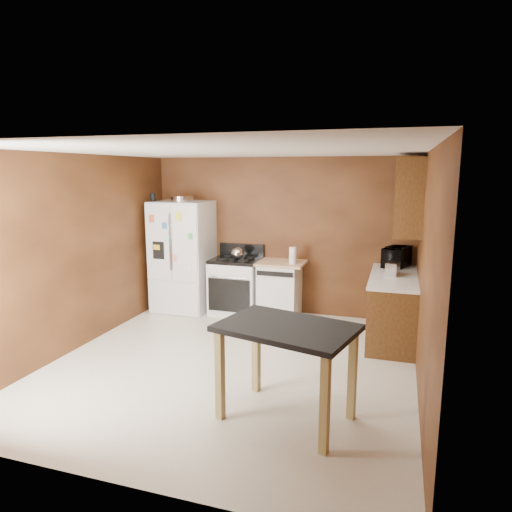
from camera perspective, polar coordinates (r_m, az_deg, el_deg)
The scene contains 18 objects.
floor at distance 5.62m, azimuth -3.05°, elevation -13.37°, with size 4.50×4.50×0.00m, color silver.
ceiling at distance 5.14m, azimuth -3.32°, elevation 13.02°, with size 4.50×4.50×0.00m, color white.
wall_back at distance 7.36m, azimuth 3.02°, elevation 2.51°, with size 4.20×4.20×0.00m, color brown.
wall_front at distance 3.30m, azimuth -17.23°, elevation -8.07°, with size 4.20×4.20×0.00m, color brown.
wall_left at distance 6.29m, azimuth -21.39°, elevation 0.41°, with size 4.50×4.50×0.00m, color brown.
wall_right at distance 4.92m, azimuth 20.38°, elevation -2.17°, with size 4.50×4.50×0.00m, color brown.
roasting_pan at distance 7.44m, azimuth -9.20°, elevation 7.08°, with size 0.36×0.36×0.09m, color silver.
pen_cup at distance 7.57m, azimuth -12.77°, elevation 7.17°, with size 0.09×0.09×0.13m, color black.
kettle at distance 7.21m, azimuth -2.35°, elevation 0.32°, with size 0.19×0.19×0.19m, color silver.
paper_towel at distance 6.96m, azimuth 4.60°, elevation 0.07°, with size 0.11×0.11×0.25m, color white.
green_canister at distance 7.10m, azimuth 4.50°, elevation -0.32°, with size 0.10×0.10×0.10m, color green.
toaster at distance 6.39m, azimuth 16.71°, elevation -1.54°, with size 0.15×0.24×0.18m, color silver.
microwave at distance 6.96m, azimuth 17.16°, elevation -0.21°, with size 0.49×0.33×0.27m, color black.
refrigerator at distance 7.60m, azimuth -9.14°, elevation -0.02°, with size 0.90×0.80×1.80m.
gas_range at distance 7.39m, azimuth -2.50°, elevation -3.67°, with size 0.76×0.68×1.10m.
dishwasher at distance 7.21m, azimuth 2.97°, elevation -4.13°, with size 0.78×0.63×0.89m.
right_cabinets at distance 6.43m, azimuth 17.27°, elevation -2.23°, with size 0.63×1.58×2.45m.
island at distance 4.22m, azimuth 3.85°, elevation -10.48°, with size 1.35×1.06×0.91m.
Camera 1 is at (1.82, -4.80, 2.28)m, focal length 32.00 mm.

